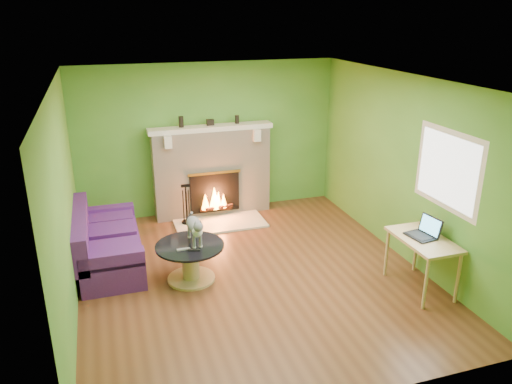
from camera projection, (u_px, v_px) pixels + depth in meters
floor at (252, 274)px, 6.80m from camera, size 5.00×5.00×0.00m
ceiling at (251, 81)px, 5.91m from camera, size 5.00×5.00×0.00m
wall_back at (209, 139)px, 8.59m from camera, size 5.00×0.00×5.00m
wall_front at (341, 279)px, 4.11m from camera, size 5.00×0.00×5.00m
wall_left at (64, 204)px, 5.71m from camera, size 0.00×5.00×5.00m
wall_right at (404, 168)px, 7.00m from camera, size 0.00×5.00×5.00m
window_frame at (448, 170)px, 6.10m from camera, size 0.00×1.20×1.20m
window_pane at (447, 170)px, 6.10m from camera, size 0.00×1.06×1.06m
fireplace at (212, 171)px, 8.60m from camera, size 2.10×0.46×1.58m
hearth at (220, 223)px, 8.40m from camera, size 1.50×0.75×0.03m
mantel at (211, 128)px, 8.32m from camera, size 2.10×0.28×0.08m
sofa at (106, 244)px, 6.98m from camera, size 0.86×1.80×0.81m
coffee_table at (190, 260)px, 6.57m from camera, size 0.90×0.90×0.51m
desk at (423, 245)px, 6.26m from camera, size 0.55×0.95×0.71m
cat at (194, 228)px, 6.50m from camera, size 0.25×0.66×0.41m
remote_silver at (184, 249)px, 6.36m from camera, size 0.17×0.05×0.02m
remote_black at (194, 250)px, 6.34m from camera, size 0.17×0.09×0.02m
laptop at (421, 227)px, 6.22m from camera, size 0.35×0.39×0.26m
fire_tools at (186, 204)px, 8.26m from camera, size 0.18×0.18×0.69m
mantel_vase_left at (181, 122)px, 8.17m from camera, size 0.08×0.08×0.18m
mantel_vase_right at (237, 119)px, 8.45m from camera, size 0.07×0.07×0.14m
mantel_box at (210, 122)px, 8.32m from camera, size 0.12×0.08×0.10m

